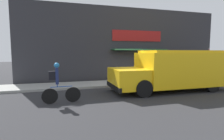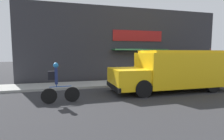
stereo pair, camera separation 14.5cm
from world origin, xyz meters
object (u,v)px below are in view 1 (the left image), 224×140
cyclist (58,84)px  trash_bin (161,74)px  school_bus (174,70)px  stop_sign_post (208,58)px

cyclist → trash_bin: (7.18, 3.74, -0.31)m
school_bus → trash_bin: bearing=72.1°
trash_bin → school_bus: bearing=-107.8°
stop_sign_post → trash_bin: stop_sign_post is taller
cyclist → trash_bin: size_ratio=2.16×
school_bus → cyclist: bearing=-171.7°
cyclist → trash_bin: cyclist is taller
cyclist → trash_bin: bearing=24.8°
stop_sign_post → trash_bin: size_ratio=2.95×
school_bus → stop_sign_post: 5.27m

